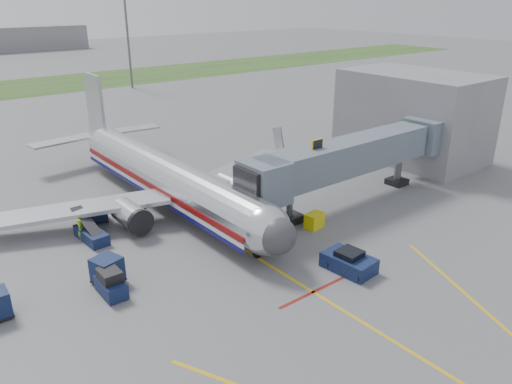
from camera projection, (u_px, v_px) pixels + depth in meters
ground at (274, 268)px, 35.82m from camera, size 400.00×400.00×0.00m
apron_markings at (353, 316)px, 30.44m from camera, size 21.52×50.00×0.01m
airliner at (167, 177)px, 45.91m from camera, size 32.10×35.67×10.25m
jet_bridge at (346, 158)px, 45.26m from camera, size 25.30×4.00×6.90m
terminal at (413, 116)px, 58.64m from camera, size 10.00×16.00×10.00m
light_mast_right at (128, 34)px, 100.80m from camera, size 2.00×0.44×20.40m
pushback_tug at (349, 262)px, 35.36m from camera, size 2.54×3.82×1.51m
baggage_tug at (111, 284)px, 32.38m from camera, size 1.37×2.60×1.81m
baggage_cart_a at (107, 270)px, 33.62m from camera, size 2.17×2.17×1.89m
baggage_cart_c at (99, 213)px, 42.95m from camera, size 1.86×1.86×1.56m
belt_loader at (91, 234)px, 39.69m from camera, size 1.63×4.45×2.14m
ground_power_cart at (314, 220)px, 41.85m from camera, size 1.74×1.30×1.27m
ramp_worker at (81, 229)px, 39.66m from camera, size 0.72×0.78×1.79m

